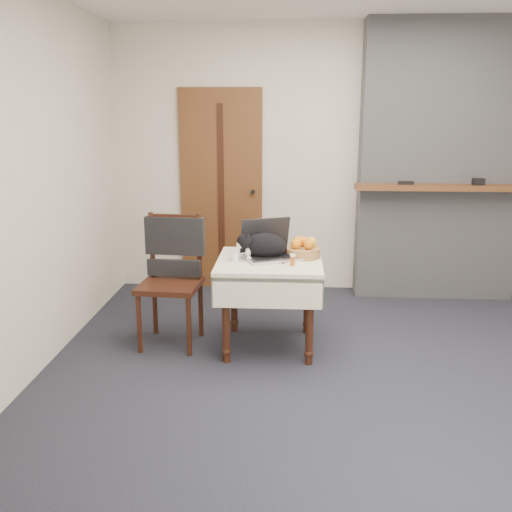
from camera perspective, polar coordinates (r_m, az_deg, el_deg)
The scene contains 12 objects.
ground at distance 4.13m, azimuth 10.38°, elevation -11.52°, with size 4.50×4.50×0.00m, color black.
room_shell at distance 4.18m, azimuth 10.76°, elevation 13.79°, with size 4.52×4.01×2.61m.
door at distance 5.76m, azimuth -3.48°, elevation 6.52°, with size 0.82×0.10×2.00m.
chimney at distance 5.73m, azimuth 17.89°, elevation 8.81°, with size 1.62×0.48×2.60m.
side_table at distance 4.31m, azimuth 1.35°, elevation -1.82°, with size 0.78×0.78×0.70m.
laptop at distance 4.33m, azimuth 1.34°, elevation 0.80°, with size 0.49×0.46×0.29m.
cat at distance 4.28m, azimuth 0.97°, elevation 1.00°, with size 0.48×0.27×0.23m.
cream_jar at distance 4.23m, azimuth -2.12°, elevation -0.05°, with size 0.06×0.06×0.07m, color white.
pill_bottle at distance 4.12m, azimuth 3.69°, elevation -0.35°, with size 0.04×0.04×0.08m.
fruit_basket at distance 4.35m, azimuth 4.71°, elevation 0.67°, with size 0.27×0.27×0.15m.
desk_clutter at distance 4.29m, azimuth 3.52°, elevation -0.29°, with size 0.13×0.01×0.01m, color black.
chair at distance 4.48m, azimuth -8.32°, elevation -0.53°, with size 0.49×0.48×1.01m.
Camera 1 is at (-0.51, -3.69, 1.80)m, focal length 40.00 mm.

